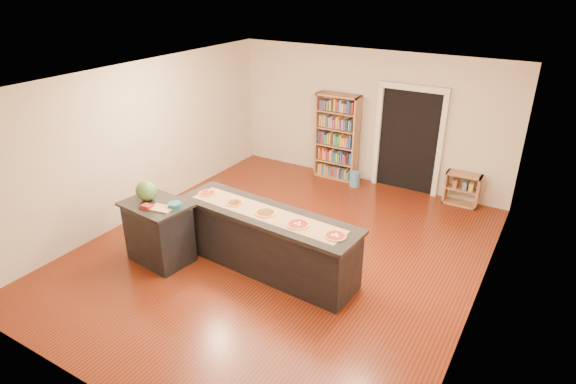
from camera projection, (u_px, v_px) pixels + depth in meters
The scene contains 17 objects.
room at pixel (281, 173), 7.34m from camera, with size 6.00×7.00×2.80m.
doorway at pixel (409, 134), 9.70m from camera, with size 1.40×0.09×2.21m.
kitchen_island at pixel (267, 241), 7.27m from camera, with size 2.94×0.80×0.97m.
side_counter at pixel (159, 232), 7.50m from camera, with size 1.01×0.74×1.00m.
bookshelf at pixel (337, 137), 10.37m from camera, with size 0.93×0.33×1.87m, color #A87751.
low_shelf at pixel (462, 189), 9.39m from camera, with size 0.65×0.28×0.65m, color #A87751.
waste_bin at pixel (355, 179), 10.26m from camera, with size 0.22×0.22×0.32m, color #4E81AF.
kraft_paper at pixel (266, 213), 7.05m from camera, with size 2.56×0.46×0.00m, color #8C6548.
watermelon at pixel (146, 191), 7.32m from camera, with size 0.32×0.32×0.32m, color #144214.
cutting_board at pixel (161, 208), 7.11m from camera, with size 0.34×0.22×0.02m, color tan.
package_red at pixel (147, 207), 7.12m from camera, with size 0.16×0.12×0.06m, color maroon.
package_teal at pixel (175, 205), 7.15m from camera, with size 0.20×0.20×0.07m, color #195966.
pizza_a at pixel (207, 193), 7.66m from camera, with size 0.28×0.28×0.02m.
pizza_b at pixel (234, 203), 7.34m from camera, with size 0.29×0.29×0.02m.
pizza_c at pixel (265, 213), 7.04m from camera, with size 0.31×0.31×0.02m.
pizza_d at pixel (298, 224), 6.72m from camera, with size 0.32×0.32×0.02m.
pizza_e at pixel (335, 236), 6.44m from camera, with size 0.32×0.32×0.02m.
Camera 1 is at (3.56, -5.77, 4.22)m, focal length 30.00 mm.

